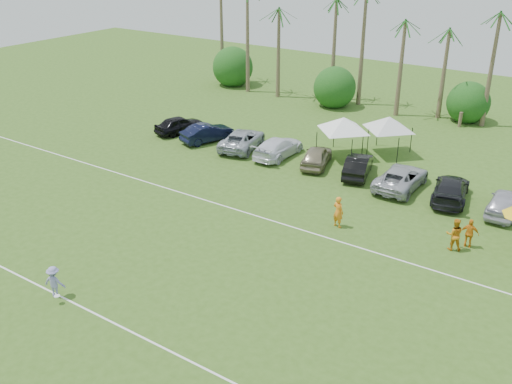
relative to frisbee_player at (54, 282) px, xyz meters
The scene contains 27 objects.
ground 3.15m from the frisbee_player, 39.15° to the right, with size 120.00×120.00×0.00m, color #365A1B.
field_lines 6.57m from the frisbee_player, 68.74° to the left, with size 80.00×12.10×0.01m.
palm_tree_0 41.61m from the frisbee_player, 118.56° to the left, with size 2.40×2.40×8.90m.
palm_tree_1 39.66m from the frisbee_player, 112.08° to the left, with size 2.40×2.40×9.90m.
palm_tree_2 38.28m from the frisbee_player, 104.96° to the left, with size 2.40×2.40×10.90m.
palm_tree_4 36.73m from the frisbee_player, 92.60° to the left, with size 2.40×2.40×8.90m.
palm_tree_5 36.93m from the frisbee_player, 86.25° to the left, with size 2.40×2.40×9.90m.
palm_tree_6 37.59m from the frisbee_player, 80.00° to the left, with size 2.40×2.40×10.90m.
palm_tree_7 38.66m from the frisbee_player, 73.97° to the left, with size 2.40×2.40×11.90m.
bush_tree_0 40.65m from the frisbee_player, 114.17° to the left, with size 4.00×4.00×4.00m.
bush_tree_1 37.27m from the frisbee_player, 95.60° to the left, with size 4.00×4.00×4.00m.
bush_tree_2 38.02m from the frisbee_player, 77.29° to the left, with size 4.00×4.00×4.00m.
sideline_player_a 15.68m from the frisbee_player, 60.10° to the left, with size 0.69×0.46×1.90m, color orange.
sideline_player_b 20.39m from the frisbee_player, 46.21° to the left, with size 0.89×0.69×1.83m, color orange.
sideline_player_c 21.35m from the frisbee_player, 46.37° to the left, with size 0.97×0.40×1.65m, color orange.
canopy_tent_left 24.21m from the frisbee_player, 82.84° to the left, with size 4.41×4.41×3.58m.
canopy_tent_right 26.94m from the frisbee_player, 77.93° to the left, with size 4.27×4.27×3.46m.
frisbee_player is the anchor object (origin of this frame).
parked_car_0 23.78m from the frisbee_player, 116.92° to the left, with size 1.73×4.29×1.46m, color black.
parked_car_1 22.17m from the frisbee_player, 109.77° to the left, with size 1.55×4.44×1.46m, color black.
parked_car_2 21.52m from the frisbee_player, 101.34° to the left, with size 2.42×5.26×1.46m, color #A7ADB5.
parked_car_3 21.22m from the frisbee_player, 92.60° to the left, with size 2.05×5.04×1.46m, color white.
parked_car_4 21.31m from the frisbee_player, 83.79° to the left, with size 1.73×4.29×1.46m, color gray.
parked_car_5 21.93m from the frisbee_player, 75.28° to the left, with size 1.55×4.44×1.46m, color black.
parked_car_6 22.62m from the frisbee_player, 67.00° to the left, with size 2.42×5.26×1.46m, color #A7A9B0.
parked_car_7 24.10m from the frisbee_player, 59.85° to the left, with size 2.05×5.04×1.46m, color black.
parked_car_8 25.75m from the frisbee_player, 53.35° to the left, with size 1.73×4.29×1.46m, color #B5B3C1.
Camera 1 is at (17.83, -11.27, 15.67)m, focal length 40.00 mm.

